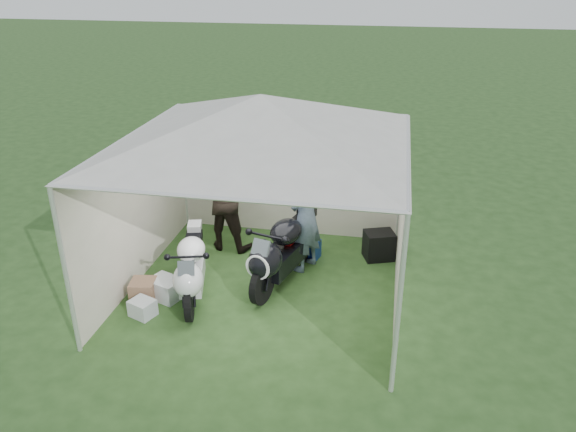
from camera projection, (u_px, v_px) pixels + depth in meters
name	position (u px, v px, depth m)	size (l,w,h in m)	color
ground	(264.00, 286.00, 8.75)	(80.00, 80.00, 0.00)	#234119
canopy_tent	(262.00, 124.00, 7.72)	(5.66, 5.66, 3.00)	silver
motorcycle_white	(191.00, 267.00, 8.24)	(0.76, 1.86, 0.93)	black
motorcycle_black	(281.00, 250.00, 8.61)	(0.85, 2.07, 1.04)	black
paddock_stand	(307.00, 248.00, 9.57)	(0.43, 0.27, 0.32)	#1A3ABB
person_dark_jacket	(225.00, 197.00, 9.59)	(0.92, 0.72, 1.90)	black
person_blue_jacket	(306.00, 216.00, 8.91)	(0.68, 0.44, 1.86)	slate
equipment_box	(379.00, 245.00, 9.49)	(0.48, 0.39, 0.48)	black
crate_0	(166.00, 288.00, 8.40)	(0.47, 0.36, 0.31)	silver
crate_1	(144.00, 290.00, 8.34)	(0.36, 0.36, 0.32)	brown
crate_2	(143.00, 308.00, 7.98)	(0.33, 0.28, 0.25)	#B2B7BB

